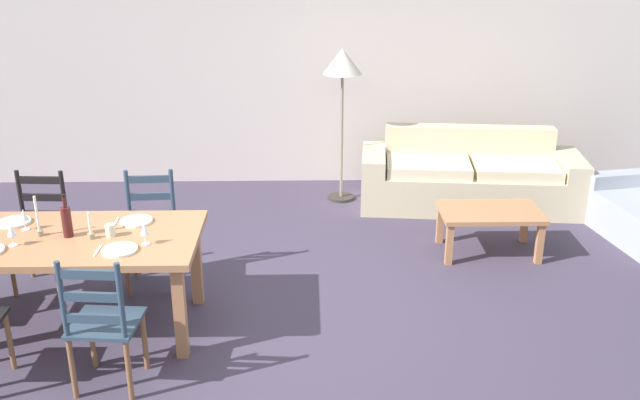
{
  "coord_description": "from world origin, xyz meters",
  "views": [
    {
      "loc": [
        0.3,
        -4.66,
        2.81
      ],
      "look_at": [
        0.41,
        0.65,
        0.75
      ],
      "focal_mm": 39.86,
      "sensor_mm": 36.0,
      "label": 1
    }
  ],
  "objects_px": {
    "wine_bottle": "(67,221)",
    "wine_glass_near_right": "(144,230)",
    "wine_glass_far_left": "(24,216)",
    "dining_chair_far_left": "(41,231)",
    "standing_lamp": "(342,71)",
    "couch": "(469,178)",
    "dining_table": "(66,248)",
    "coffee_table": "(490,217)",
    "wine_glass_near_left": "(11,231)",
    "dining_chair_near_right": "(102,323)",
    "coffee_cup_primary": "(110,230)",
    "dining_chair_far_right": "(151,230)"
  },
  "relations": [
    {
      "from": "dining_chair_far_left",
      "to": "dining_chair_far_right",
      "type": "xyz_separation_m",
      "value": [
        0.89,
        0.0,
        0.0
      ]
    },
    {
      "from": "wine_glass_near_left",
      "to": "standing_lamp",
      "type": "height_order",
      "value": "standing_lamp"
    },
    {
      "from": "wine_glass_far_left",
      "to": "standing_lamp",
      "type": "xyz_separation_m",
      "value": [
        2.41,
        2.53,
        0.55
      ]
    },
    {
      "from": "coffee_cup_primary",
      "to": "dining_chair_near_right",
      "type": "bearing_deg",
      "value": -81.94
    },
    {
      "from": "standing_lamp",
      "to": "dining_chair_far_left",
      "type": "bearing_deg",
      "value": -142.83
    },
    {
      "from": "dining_chair_far_left",
      "to": "dining_chair_near_right",
      "type": "bearing_deg",
      "value": -58.65
    },
    {
      "from": "dining_table",
      "to": "wine_bottle",
      "type": "bearing_deg",
      "value": 7.99
    },
    {
      "from": "wine_bottle",
      "to": "wine_glass_far_left",
      "type": "xyz_separation_m",
      "value": [
        -0.35,
        0.12,
        -0.01
      ]
    },
    {
      "from": "wine_glass_far_left",
      "to": "wine_bottle",
      "type": "bearing_deg",
      "value": -19.37
    },
    {
      "from": "dining_chair_far_left",
      "to": "wine_glass_near_left",
      "type": "bearing_deg",
      "value": -80.04
    },
    {
      "from": "dining_chair_near_right",
      "to": "wine_glass_near_left",
      "type": "relative_size",
      "value": 5.96
    },
    {
      "from": "dining_chair_far_right",
      "to": "standing_lamp",
      "type": "height_order",
      "value": "standing_lamp"
    },
    {
      "from": "dining_chair_near_right",
      "to": "dining_chair_far_left",
      "type": "bearing_deg",
      "value": 121.35
    },
    {
      "from": "dining_chair_far_left",
      "to": "wine_glass_near_right",
      "type": "height_order",
      "value": "dining_chair_far_left"
    },
    {
      "from": "wine_bottle",
      "to": "wine_glass_near_right",
      "type": "height_order",
      "value": "wine_bottle"
    },
    {
      "from": "dining_chair_far_left",
      "to": "standing_lamp",
      "type": "height_order",
      "value": "standing_lamp"
    },
    {
      "from": "dining_table",
      "to": "wine_bottle",
      "type": "distance_m",
      "value": 0.21
    },
    {
      "from": "dining_chair_far_left",
      "to": "wine_glass_near_left",
      "type": "xyz_separation_m",
      "value": [
        0.15,
        -0.87,
        0.38
      ]
    },
    {
      "from": "dining_table",
      "to": "coffee_table",
      "type": "distance_m",
      "value": 3.61
    },
    {
      "from": "wine_bottle",
      "to": "dining_table",
      "type": "bearing_deg",
      "value": -172.01
    },
    {
      "from": "dining_chair_far_right",
      "to": "coffee_cup_primary",
      "type": "distance_m",
      "value": 0.8
    },
    {
      "from": "dining_chair_near_right",
      "to": "wine_glass_near_right",
      "type": "xyz_separation_m",
      "value": [
        0.17,
        0.59,
        0.38
      ]
    },
    {
      "from": "couch",
      "to": "standing_lamp",
      "type": "xyz_separation_m",
      "value": [
        -1.36,
        0.18,
        1.12
      ]
    },
    {
      "from": "coffee_table",
      "to": "dining_table",
      "type": "bearing_deg",
      "value": -159.62
    },
    {
      "from": "dining_table",
      "to": "dining_chair_far_left",
      "type": "distance_m",
      "value": 0.87
    },
    {
      "from": "wine_glass_near_left",
      "to": "coffee_table",
      "type": "xyz_separation_m",
      "value": [
        3.67,
        1.4,
        -0.51
      ]
    },
    {
      "from": "coffee_cup_primary",
      "to": "wine_bottle",
      "type": "bearing_deg",
      "value": 179.39
    },
    {
      "from": "dining_table",
      "to": "standing_lamp",
      "type": "bearing_deg",
      "value": 51.69
    },
    {
      "from": "coffee_cup_primary",
      "to": "couch",
      "type": "distance_m",
      "value": 4.01
    },
    {
      "from": "standing_lamp",
      "to": "coffee_table",
      "type": "bearing_deg",
      "value": -47.65
    },
    {
      "from": "couch",
      "to": "dining_table",
      "type": "bearing_deg",
      "value": -144.44
    },
    {
      "from": "dining_chair_far_left",
      "to": "wine_bottle",
      "type": "relative_size",
      "value": 3.04
    },
    {
      "from": "dining_table",
      "to": "dining_chair_far_left",
      "type": "relative_size",
      "value": 1.98
    },
    {
      "from": "wine_bottle",
      "to": "wine_glass_near_right",
      "type": "distance_m",
      "value": 0.59
    },
    {
      "from": "dining_table",
      "to": "wine_glass_far_left",
      "type": "distance_m",
      "value": 0.4
    },
    {
      "from": "dining_table",
      "to": "dining_chair_near_right",
      "type": "bearing_deg",
      "value": -59.58
    },
    {
      "from": "wine_glass_near_left",
      "to": "wine_glass_near_right",
      "type": "distance_m",
      "value": 0.91
    },
    {
      "from": "wine_glass_near_right",
      "to": "dining_chair_far_left",
      "type": "bearing_deg",
      "value": 140.79
    },
    {
      "from": "dining_table",
      "to": "wine_bottle",
      "type": "height_order",
      "value": "wine_bottle"
    },
    {
      "from": "dining_chair_far_left",
      "to": "standing_lamp",
      "type": "xyz_separation_m",
      "value": [
        2.55,
        1.93,
        0.93
      ]
    },
    {
      "from": "dining_table",
      "to": "wine_glass_far_left",
      "type": "bearing_deg",
      "value": 158.45
    },
    {
      "from": "wine_glass_near_left",
      "to": "wine_glass_near_right",
      "type": "height_order",
      "value": "same"
    },
    {
      "from": "dining_chair_far_right",
      "to": "wine_glass_near_left",
      "type": "distance_m",
      "value": 1.21
    },
    {
      "from": "dining_table",
      "to": "standing_lamp",
      "type": "xyz_separation_m",
      "value": [
        2.1,
        2.65,
        0.75
      ]
    },
    {
      "from": "couch",
      "to": "standing_lamp",
      "type": "relative_size",
      "value": 1.43
    },
    {
      "from": "wine_glass_near_left",
      "to": "wine_glass_far_left",
      "type": "bearing_deg",
      "value": 93.65
    },
    {
      "from": "dining_chair_far_left",
      "to": "wine_glass_near_right",
      "type": "relative_size",
      "value": 5.96
    },
    {
      "from": "wine_bottle",
      "to": "wine_glass_near_right",
      "type": "relative_size",
      "value": 1.96
    },
    {
      "from": "wine_glass_near_left",
      "to": "coffee_cup_primary",
      "type": "distance_m",
      "value": 0.65
    },
    {
      "from": "dining_chair_near_right",
      "to": "wine_bottle",
      "type": "relative_size",
      "value": 3.04
    }
  ]
}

